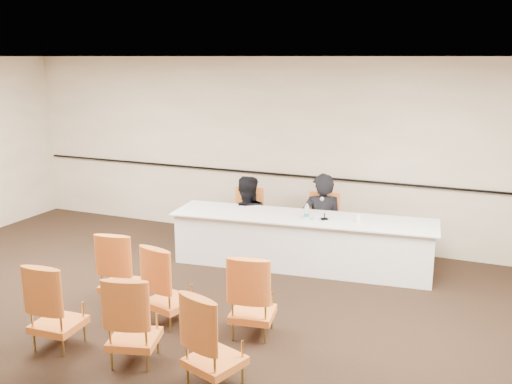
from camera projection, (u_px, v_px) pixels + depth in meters
floor at (163, 345)px, 6.07m from camera, size 10.00×10.00×0.00m
ceiling at (151, 56)px, 5.37m from camera, size 10.00×10.00×0.00m
wall_back at (290, 151)px, 9.31m from camera, size 10.00×0.04×3.00m
wall_rail at (289, 175)px, 9.36m from camera, size 9.80×0.04×0.03m
panel_table at (302, 242)px, 8.27m from camera, size 3.86×1.27×0.76m
panelist_main at (321, 229)px, 8.73m from camera, size 0.74×0.61×1.75m
panelist_main_chair at (322, 226)px, 8.72m from camera, size 0.55×0.55×0.95m
panelist_second at (246, 226)px, 9.08m from camera, size 0.97×0.88×1.62m
panelist_second_chair at (246, 219)px, 9.06m from camera, size 0.55×0.55×0.95m
papers at (336, 221)px, 7.94m from camera, size 0.36×0.31×0.00m
microphone at (325, 210)px, 7.99m from camera, size 0.20×0.24×0.30m
water_bottle at (307, 211)px, 8.03m from camera, size 0.09×0.09×0.22m
drinking_glass at (316, 217)px, 7.99m from camera, size 0.07×0.07×0.10m
coffee_cup at (359, 219)px, 7.85m from camera, size 0.09×0.09×0.12m
aud_chair_front_left at (122, 268)px, 6.98m from camera, size 0.57×0.57×0.95m
aud_chair_front_mid at (169, 284)px, 6.50m from camera, size 0.60×0.60×0.95m
aud_chair_front_right at (253, 294)px, 6.20m from camera, size 0.58×0.58×0.95m
aud_chair_back_left at (57, 304)px, 5.96m from camera, size 0.53×0.53×0.95m
aud_chair_back_mid at (134, 318)px, 5.64m from camera, size 0.62×0.62×0.95m
aud_chair_back_right at (215, 339)px, 5.22m from camera, size 0.63×0.63×0.95m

